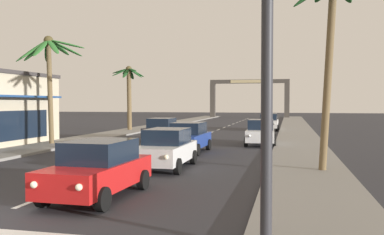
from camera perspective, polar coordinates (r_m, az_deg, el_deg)
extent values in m
cube|color=gray|center=(28.64, 14.29, -3.51)|extent=(3.20, 110.00, 0.14)
cube|color=gray|center=(32.26, -14.66, -2.90)|extent=(3.20, 110.00, 0.14)
cube|color=silver|center=(13.18, -20.27, -10.34)|extent=(0.16, 2.00, 0.01)
cube|color=silver|center=(16.66, -12.56, -7.68)|extent=(0.16, 2.00, 0.01)
cube|color=silver|center=(20.35, -7.63, -5.89)|extent=(0.16, 2.00, 0.01)
cube|color=silver|center=(24.16, -4.26, -4.63)|extent=(0.16, 2.00, 0.01)
cube|color=silver|center=(28.03, -1.82, -3.70)|extent=(0.16, 2.00, 0.01)
cube|color=silver|center=(31.96, 0.03, -3.00)|extent=(0.16, 2.00, 0.01)
cube|color=silver|center=(35.91, 1.46, -2.44)|extent=(0.16, 2.00, 0.01)
cube|color=silver|center=(39.88, 2.61, -2.00)|extent=(0.16, 2.00, 0.01)
cube|color=silver|center=(43.87, 3.55, -1.64)|extent=(0.16, 2.00, 0.01)
cube|color=silver|center=(47.86, 4.34, -1.33)|extent=(0.16, 2.00, 0.01)
cube|color=silver|center=(51.87, 5.00, -1.08)|extent=(0.16, 2.00, 0.01)
cube|color=silver|center=(55.88, 5.57, -0.86)|extent=(0.16, 2.00, 0.01)
cube|color=silver|center=(59.90, 6.06, -0.67)|extent=(0.16, 2.00, 0.01)
cube|color=silver|center=(63.93, 6.49, -0.50)|extent=(0.16, 2.00, 0.01)
cube|color=silver|center=(67.95, 6.87, -0.35)|extent=(0.16, 2.00, 0.01)
cube|color=silver|center=(71.98, 7.20, -0.22)|extent=(0.16, 2.00, 0.01)
cube|color=silver|center=(76.02, 7.50, -0.11)|extent=(0.16, 2.00, 0.01)
cylinder|color=#2D2D33|center=(8.07, 10.02, 6.10)|extent=(0.22, 0.22, 6.75)
cube|color=red|center=(12.87, -12.53, -7.49)|extent=(1.90, 4.35, 0.72)
cube|color=black|center=(12.91, -12.25, -4.42)|extent=(1.67, 2.25, 0.64)
cylinder|color=black|center=(11.31, -11.91, -10.67)|extent=(0.24, 0.65, 0.64)
cylinder|color=black|center=(12.17, -19.30, -9.84)|extent=(0.24, 0.65, 0.64)
cylinder|color=black|center=(13.86, -6.60, -8.29)|extent=(0.24, 0.65, 0.64)
cylinder|color=black|center=(14.56, -12.99, -7.82)|extent=(0.24, 0.65, 0.64)
sphere|color=#F9EFC6|center=(10.69, -14.93, -9.03)|extent=(0.18, 0.18, 0.18)
sphere|color=#F9EFC6|center=(11.34, -20.44, -8.45)|extent=(0.18, 0.18, 0.18)
cube|color=red|center=(14.54, -6.29, -5.96)|extent=(0.24, 0.07, 0.20)
cube|color=red|center=(15.06, -11.01, -5.71)|extent=(0.24, 0.07, 0.20)
cube|color=silver|center=(18.15, -3.46, -4.68)|extent=(1.76, 4.30, 0.72)
cube|color=black|center=(18.22, -3.33, -2.51)|extent=(1.60, 2.20, 0.64)
cylinder|color=black|center=(16.61, -1.96, -6.56)|extent=(0.22, 0.64, 0.64)
cylinder|color=black|center=(17.13, -7.58, -6.31)|extent=(0.22, 0.64, 0.64)
cylinder|color=black|center=(19.34, 0.19, -5.34)|extent=(0.22, 0.64, 0.64)
cylinder|color=black|center=(19.79, -4.71, -5.18)|extent=(0.22, 0.64, 0.64)
sphere|color=#F9EFC6|center=(15.90, -3.51, -5.35)|extent=(0.18, 0.18, 0.18)
sphere|color=#F9EFC6|center=(16.29, -7.71, -5.18)|extent=(0.18, 0.18, 0.18)
cube|color=red|center=(20.05, 0.09, -3.75)|extent=(0.24, 0.06, 0.20)
cube|color=red|center=(20.38, -3.54, -3.66)|extent=(0.24, 0.06, 0.20)
cube|color=navy|center=(23.87, -0.52, -3.07)|extent=(1.87, 4.34, 0.72)
cube|color=black|center=(23.96, -0.43, -1.42)|extent=(1.66, 2.24, 0.64)
cylinder|color=black|center=(22.32, 0.69, -4.35)|extent=(0.24, 0.65, 0.64)
cylinder|color=black|center=(22.79, -3.54, -4.22)|extent=(0.24, 0.65, 0.64)
cylinder|color=black|center=(25.07, 2.22, -3.65)|extent=(0.24, 0.65, 0.64)
cylinder|color=black|center=(25.49, -1.58, -3.56)|extent=(0.24, 0.65, 0.64)
sphere|color=#F9EFC6|center=(21.61, -0.40, -3.39)|extent=(0.18, 0.18, 0.18)
sphere|color=#F9EFC6|center=(21.96, -3.54, -3.31)|extent=(0.18, 0.18, 0.18)
cube|color=red|center=(25.80, 2.13, -2.47)|extent=(0.24, 0.07, 0.20)
cube|color=red|center=(26.11, -0.71, -2.41)|extent=(0.24, 0.07, 0.20)
cube|color=black|center=(30.72, -3.99, -1.94)|extent=(1.77, 4.30, 0.72)
cube|color=black|center=(30.53, -4.08, -0.68)|extent=(1.60, 2.20, 0.64)
cylinder|color=black|center=(32.35, -4.72, -2.38)|extent=(0.22, 0.64, 0.64)
cylinder|color=black|center=(31.87, -1.76, -2.44)|extent=(0.22, 0.64, 0.64)
cylinder|color=black|center=(29.67, -6.38, -2.78)|extent=(0.22, 0.64, 0.64)
cylinder|color=black|center=(29.14, -3.18, -2.86)|extent=(0.22, 0.64, 0.64)
sphere|color=#B2B2AD|center=(32.96, -3.93, -1.53)|extent=(0.18, 0.18, 0.18)
sphere|color=#B2B2AD|center=(32.63, -1.84, -1.56)|extent=(0.18, 0.18, 0.18)
cube|color=red|center=(28.87, -6.50, -2.00)|extent=(0.24, 0.06, 0.20)
cube|color=red|center=(28.46, -3.99, -2.05)|extent=(0.24, 0.06, 0.20)
cube|color=silver|center=(28.24, 9.19, -2.31)|extent=(1.90, 4.35, 0.72)
cube|color=black|center=(28.35, 9.21, -0.91)|extent=(1.67, 2.25, 0.64)
cylinder|color=black|center=(26.84, 10.93, -3.31)|extent=(0.24, 0.65, 0.64)
cylinder|color=black|center=(26.90, 7.25, -3.28)|extent=(0.24, 0.65, 0.64)
cylinder|color=black|center=(29.67, 10.94, -2.81)|extent=(0.24, 0.65, 0.64)
cylinder|color=black|center=(29.72, 7.61, -2.78)|extent=(0.24, 0.65, 0.64)
sphere|color=#B2B2AD|center=(26.06, 10.41, -2.50)|extent=(0.18, 0.18, 0.18)
sphere|color=#B2B2AD|center=(26.10, 7.68, -2.48)|extent=(0.18, 0.18, 0.18)
cube|color=red|center=(30.38, 10.57, -1.82)|extent=(0.24, 0.07, 0.20)
cube|color=red|center=(30.41, 8.08, -1.80)|extent=(0.24, 0.07, 0.20)
cube|color=silver|center=(43.48, 10.27, -0.81)|extent=(1.79, 4.31, 0.72)
cube|color=black|center=(43.60, 10.28, 0.10)|extent=(1.62, 2.21, 0.64)
cylinder|color=black|center=(42.05, 11.34, -1.40)|extent=(0.22, 0.64, 0.64)
cylinder|color=black|center=(42.14, 8.99, -1.38)|extent=(0.22, 0.64, 0.64)
cylinder|color=black|center=(44.88, 11.46, -1.19)|extent=(0.22, 0.64, 0.64)
cylinder|color=black|center=(44.97, 9.26, -1.17)|extent=(0.22, 0.64, 0.64)
sphere|color=#B2B2AD|center=(41.28, 10.97, -0.85)|extent=(0.18, 0.18, 0.18)
sphere|color=#B2B2AD|center=(41.35, 9.25, -0.83)|extent=(0.18, 0.18, 0.18)
cube|color=red|center=(45.60, 11.24, -0.56)|extent=(0.24, 0.06, 0.20)
cube|color=red|center=(45.67, 9.58, -0.54)|extent=(0.24, 0.06, 0.20)
cylinder|color=brown|center=(29.14, -18.49, 3.07)|extent=(0.47, 0.31, 6.78)
ellipsoid|color=#2D702D|center=(28.89, -16.48, 9.45)|extent=(2.53, 0.60, 0.73)
ellipsoid|color=#2D702D|center=(29.86, -16.57, 8.89)|extent=(1.75, 2.19, 1.04)
ellipsoid|color=#2D702D|center=(30.41, -17.40, 8.92)|extent=(0.50, 2.48, 0.87)
ellipsoid|color=#2D702D|center=(30.47, -18.78, 8.40)|extent=(1.60, 2.11, 1.38)
ellipsoid|color=#2D702D|center=(30.14, -20.19, 8.43)|extent=(2.29, 0.90, 1.40)
ellipsoid|color=#2D702D|center=(29.67, -20.65, 8.39)|extent=(2.20, 0.96, 1.55)
ellipsoid|color=#2D702D|center=(28.66, -20.28, 8.67)|extent=(1.00, 2.23, 1.50)
ellipsoid|color=#2D702D|center=(28.38, -19.57, 8.82)|extent=(0.72, 2.28, 1.43)
ellipsoid|color=#2D702D|center=(28.29, -18.13, 9.04)|extent=(1.94, 1.92, 1.26)
sphere|color=#4C4223|center=(29.45, -18.70, 9.76)|extent=(0.60, 0.60, 0.60)
cylinder|color=brown|center=(42.00, -8.41, 2.28)|extent=(0.49, 0.43, 6.02)
ellipsoid|color=#1E5123|center=(41.68, -7.61, 5.94)|extent=(1.64, 0.76, 1.03)
ellipsoid|color=#1E5123|center=(42.41, -7.46, 5.97)|extent=(1.49, 1.42, 0.89)
ellipsoid|color=#1E5123|center=(42.82, -8.18, 5.79)|extent=(0.52, 1.59, 1.08)
ellipsoid|color=#1E5123|center=(42.93, -8.86, 6.11)|extent=(1.44, 1.58, 0.60)
ellipsoid|color=#1E5123|center=(42.46, -9.55, 6.17)|extent=(1.75, 0.43, 0.57)
ellipsoid|color=#1E5123|center=(41.98, -9.56, 6.01)|extent=(1.63, 1.22, 0.87)
ellipsoid|color=#1E5123|center=(41.42, -8.84, 5.91)|extent=(0.41, 1.55, 1.10)
ellipsoid|color=#1E5123|center=(41.34, -8.00, 6.35)|extent=(1.52, 1.54, 0.49)
sphere|color=#4C4223|center=(42.14, -8.47, 6.44)|extent=(0.60, 0.60, 0.60)
cylinder|color=brown|center=(17.53, 17.76, 5.16)|extent=(0.65, 0.30, 7.58)
cube|color=#423D38|center=(79.12, 2.80, 2.27)|extent=(0.90, 0.90, 6.30)
cube|color=#423D38|center=(77.91, 12.61, 2.23)|extent=(0.90, 0.90, 6.30)
cube|color=#423D38|center=(78.32, 7.68, 4.82)|extent=(14.37, 0.60, 0.70)
cube|color=tan|center=(78.00, 7.66, 4.83)|extent=(6.74, 0.08, 0.56)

